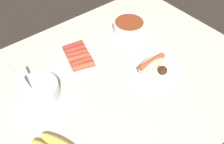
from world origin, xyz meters
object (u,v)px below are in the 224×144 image
at_px(bowl_coleslaw, 39,90).
at_px(plate_sausages, 78,57).
at_px(bowl_chili, 129,26).
at_px(plate_hotdog_assembled, 151,66).

height_order(bowl_coleslaw, plate_sausages, bowl_coleslaw).
bearing_deg(bowl_chili, plate_sausages, 3.34).
relative_size(bowl_coleslaw, plate_hotdog_assembled, 0.65).
distance_m(bowl_coleslaw, plate_sausages, 0.23).
height_order(bowl_chili, plate_hotdog_assembled, plate_hotdog_assembled).
distance_m(bowl_coleslaw, bowl_chili, 0.54).
bearing_deg(plate_hotdog_assembled, bowl_coleslaw, -21.22).
xyz_separation_m(bowl_coleslaw, bowl_chili, (-0.53, -0.09, -0.01)).
distance_m(plate_hotdog_assembled, plate_sausages, 0.32).
bearing_deg(bowl_coleslaw, plate_hotdog_assembled, 158.78).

